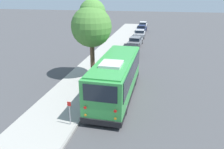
{
  "coord_description": "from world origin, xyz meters",
  "views": [
    {
      "loc": [
        -15.39,
        -2.43,
        7.67
      ],
      "look_at": [
        1.02,
        1.02,
        1.3
      ],
      "focal_mm": 35.0,
      "sensor_mm": 36.0,
      "label": 1
    }
  ],
  "objects_px": {
    "parked_sedan_black": "(129,51)",
    "parked_sedan_white": "(143,25)",
    "street_tree": "(92,24)",
    "sign_post_far": "(81,97)",
    "parked_sedan_gray": "(135,41)",
    "parked_sedan_silver": "(140,34)",
    "sign_post_near": "(70,113)",
    "shuttle_bus": "(116,76)",
    "parked_sedan_navy": "(142,29)",
    "fire_hydrant": "(108,62)"
  },
  "relations": [
    {
      "from": "street_tree",
      "to": "sign_post_near",
      "type": "height_order",
      "value": "street_tree"
    },
    {
      "from": "shuttle_bus",
      "to": "fire_hydrant",
      "type": "bearing_deg",
      "value": 18.62
    },
    {
      "from": "parked_sedan_silver",
      "to": "sign_post_near",
      "type": "distance_m",
      "value": 29.05
    },
    {
      "from": "parked_sedan_navy",
      "to": "fire_hydrant",
      "type": "distance_m",
      "value": 23.39
    },
    {
      "from": "parked_sedan_black",
      "to": "parked_sedan_white",
      "type": "distance_m",
      "value": 23.51
    },
    {
      "from": "shuttle_bus",
      "to": "street_tree",
      "type": "bearing_deg",
      "value": 38.69
    },
    {
      "from": "shuttle_bus",
      "to": "parked_sedan_gray",
      "type": "xyz_separation_m",
      "value": [
        17.67,
        0.41,
        -1.13
      ]
    },
    {
      "from": "shuttle_bus",
      "to": "parked_sedan_black",
      "type": "xyz_separation_m",
      "value": [
        12.05,
        0.6,
        -1.12
      ]
    },
    {
      "from": "fire_hydrant",
      "to": "sign_post_far",
      "type": "bearing_deg",
      "value": -178.43
    },
    {
      "from": "parked_sedan_black",
      "to": "sign_post_far",
      "type": "distance_m",
      "value": 14.59
    },
    {
      "from": "street_tree",
      "to": "sign_post_near",
      "type": "distance_m",
      "value": 9.37
    },
    {
      "from": "street_tree",
      "to": "sign_post_far",
      "type": "xyz_separation_m",
      "value": [
        -6.33,
        -1.04,
        -4.03
      ]
    },
    {
      "from": "shuttle_bus",
      "to": "street_tree",
      "type": "relative_size",
      "value": 1.3
    },
    {
      "from": "parked_sedan_white",
      "to": "parked_sedan_gray",
      "type": "bearing_deg",
      "value": -179.14
    },
    {
      "from": "parked_sedan_white",
      "to": "fire_hydrant",
      "type": "bearing_deg",
      "value": 177.07
    },
    {
      "from": "shuttle_bus",
      "to": "parked_sedan_gray",
      "type": "relative_size",
      "value": 1.92
    },
    {
      "from": "sign_post_near",
      "to": "fire_hydrant",
      "type": "height_order",
      "value": "sign_post_near"
    },
    {
      "from": "street_tree",
      "to": "sign_post_far",
      "type": "height_order",
      "value": "street_tree"
    },
    {
      "from": "shuttle_bus",
      "to": "parked_sedan_white",
      "type": "height_order",
      "value": "shuttle_bus"
    },
    {
      "from": "shuttle_bus",
      "to": "sign_post_near",
      "type": "height_order",
      "value": "shuttle_bus"
    },
    {
      "from": "parked_sedan_gray",
      "to": "street_tree",
      "type": "relative_size",
      "value": 0.68
    },
    {
      "from": "parked_sedan_navy",
      "to": "parked_sedan_white",
      "type": "relative_size",
      "value": 1.02
    },
    {
      "from": "parked_sedan_silver",
      "to": "street_tree",
      "type": "relative_size",
      "value": 0.63
    },
    {
      "from": "parked_sedan_navy",
      "to": "street_tree",
      "type": "distance_m",
      "value": 26.85
    },
    {
      "from": "parked_sedan_silver",
      "to": "sign_post_near",
      "type": "relative_size",
      "value": 2.89
    },
    {
      "from": "street_tree",
      "to": "sign_post_near",
      "type": "bearing_deg",
      "value": -172.9
    },
    {
      "from": "shuttle_bus",
      "to": "sign_post_far",
      "type": "xyz_separation_m",
      "value": [
        -2.47,
        1.93,
        -0.78
      ]
    },
    {
      "from": "parked_sedan_silver",
      "to": "parked_sedan_white",
      "type": "bearing_deg",
      "value": 0.09
    },
    {
      "from": "shuttle_bus",
      "to": "street_tree",
      "type": "xyz_separation_m",
      "value": [
        3.86,
        2.98,
        3.25
      ]
    },
    {
      "from": "parked_sedan_black",
      "to": "parked_sedan_white",
      "type": "relative_size",
      "value": 1.01
    },
    {
      "from": "parked_sedan_gray",
      "to": "parked_sedan_white",
      "type": "relative_size",
      "value": 1.12
    },
    {
      "from": "sign_post_near",
      "to": "sign_post_far",
      "type": "height_order",
      "value": "sign_post_far"
    },
    {
      "from": "parked_sedan_silver",
      "to": "parked_sedan_white",
      "type": "relative_size",
      "value": 1.05
    },
    {
      "from": "street_tree",
      "to": "sign_post_near",
      "type": "relative_size",
      "value": 4.56
    },
    {
      "from": "sign_post_far",
      "to": "fire_hydrant",
      "type": "xyz_separation_m",
      "value": [
        9.38,
        0.26,
        -0.41
      ]
    },
    {
      "from": "fire_hydrant",
      "to": "parked_sedan_silver",
      "type": "bearing_deg",
      "value": -6.04
    },
    {
      "from": "parked_sedan_gray",
      "to": "parked_sedan_white",
      "type": "xyz_separation_m",
      "value": [
        17.88,
        0.19,
        0.0
      ]
    },
    {
      "from": "sign_post_near",
      "to": "shuttle_bus",
      "type": "bearing_deg",
      "value": -23.13
    },
    {
      "from": "shuttle_bus",
      "to": "parked_sedan_navy",
      "type": "xyz_separation_m",
      "value": [
        30.23,
        0.47,
        -1.13
      ]
    },
    {
      "from": "parked_sedan_gray",
      "to": "street_tree",
      "type": "xyz_separation_m",
      "value": [
        -13.81,
        2.57,
        4.37
      ]
    },
    {
      "from": "fire_hydrant",
      "to": "sign_post_near",
      "type": "bearing_deg",
      "value": -178.72
    },
    {
      "from": "sign_post_near",
      "to": "sign_post_far",
      "type": "xyz_separation_m",
      "value": [
        2.05,
        0.0,
        0.02
      ]
    },
    {
      "from": "parked_sedan_gray",
      "to": "sign_post_far",
      "type": "relative_size",
      "value": 3.01
    },
    {
      "from": "parked_sedan_white",
      "to": "street_tree",
      "type": "relative_size",
      "value": 0.6
    },
    {
      "from": "parked_sedan_navy",
      "to": "parked_sedan_white",
      "type": "distance_m",
      "value": 5.33
    },
    {
      "from": "parked_sedan_silver",
      "to": "parked_sedan_white",
      "type": "distance_m",
      "value": 11.08
    },
    {
      "from": "parked_sedan_white",
      "to": "sign_post_far",
      "type": "height_order",
      "value": "sign_post_far"
    },
    {
      "from": "sign_post_far",
      "to": "parked_sedan_white",
      "type": "bearing_deg",
      "value": -2.01
    },
    {
      "from": "parked_sedan_gray",
      "to": "sign_post_near",
      "type": "relative_size",
      "value": 3.09
    },
    {
      "from": "parked_sedan_black",
      "to": "sign_post_near",
      "type": "distance_m",
      "value": 16.63
    }
  ]
}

